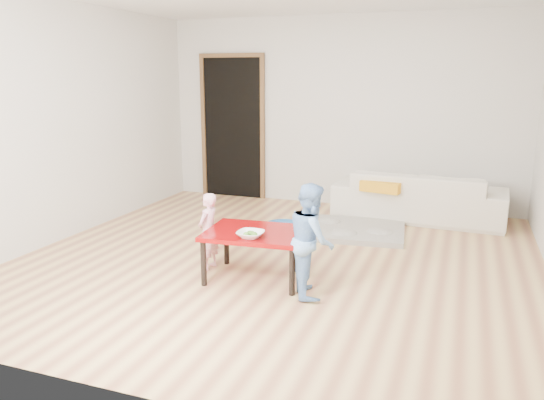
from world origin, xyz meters
The scene contains 13 objects.
floor centered at (0.00, 0.00, 0.00)m, with size 5.00×5.00×0.01m, color #A46A46.
back_wall centered at (0.00, 2.50, 1.30)m, with size 5.00×0.02×2.60m, color silver.
left_wall centered at (-2.50, 0.00, 1.30)m, with size 0.02×5.00×2.60m, color silver.
doorway centered at (-1.60, 2.48, 1.02)m, with size 1.02×0.08×2.11m, color brown, non-canonical shape.
sofa centered at (1.17, 2.05, 0.31)m, with size 2.10×0.82×0.61m, color beige.
cushion centered at (0.76, 1.77, 0.47)m, with size 0.49×0.43×0.13m, color #F1A31A.
red_table centered at (-0.01, -0.57, 0.22)m, with size 0.89×0.67×0.45m, color maroon, non-canonical shape.
bowl centered at (0.01, -0.77, 0.47)m, with size 0.23×0.23×0.06m, color white.
broccoli centered at (0.01, -0.77, 0.47)m, with size 0.12×0.12×0.06m, color #2D5919, non-canonical shape.
child_pink centered at (-0.53, -0.49, 0.37)m, with size 0.27×0.18×0.73m, color pink.
child_blue centered at (0.54, -0.74, 0.48)m, with size 0.46×0.36×0.95m, color #5D89D7.
basin centered at (-0.23, 0.82, 0.06)m, with size 0.41×0.41×0.13m, color #29659B.
blanket centered at (0.49, 1.16, 0.03)m, with size 1.21×1.01×0.06m, color #A8A195, non-canonical shape.
Camera 1 is at (1.68, -4.77, 1.80)m, focal length 35.00 mm.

